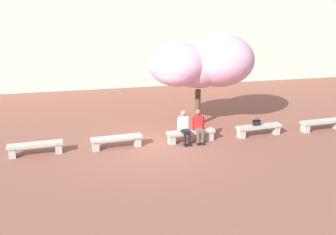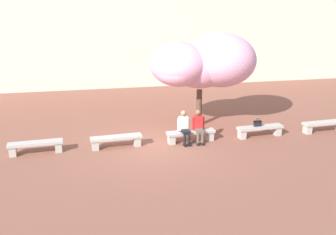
{
  "view_description": "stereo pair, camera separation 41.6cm",
  "coord_description": "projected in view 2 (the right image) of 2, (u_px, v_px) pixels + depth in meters",
  "views": [
    {
      "loc": [
        -2.9,
        -13.99,
        5.4
      ],
      "look_at": [
        0.59,
        0.2,
        1.0
      ],
      "focal_mm": 42.0,
      "sensor_mm": 36.0,
      "label": 1
    },
    {
      "loc": [
        -2.49,
        -14.08,
        5.4
      ],
      "look_at": [
        0.59,
        0.2,
        1.0
      ],
      "focal_mm": 42.0,
      "sensor_mm": 36.0,
      "label": 2
    }
  ],
  "objects": [
    {
      "name": "stone_bench_east_end",
      "position": [
        260.0,
        129.0,
        16.04
      ],
      "size": [
        1.95,
        0.53,
        0.45
      ],
      "color": "#ADA89E",
      "rests_on": "ground"
    },
    {
      "name": "person_seated_right",
      "position": [
        199.0,
        125.0,
        15.35
      ],
      "size": [
        0.51,
        0.69,
        1.29
      ],
      "color": "black",
      "rests_on": "ground"
    },
    {
      "name": "building_facade",
      "position": [
        120.0,
        18.0,
        25.66
      ],
      "size": [
        33.12,
        4.0,
        8.49
      ],
      "primitive_type": "cube",
      "color": "beige",
      "rests_on": "ground"
    },
    {
      "name": "stone_bench_far_east",
      "position": [
        324.0,
        125.0,
        16.63
      ],
      "size": [
        1.95,
        0.53,
        0.45
      ],
      "color": "#ADA89E",
      "rests_on": "ground"
    },
    {
      "name": "stone_bench_near_west",
      "position": [
        36.0,
        146.0,
        14.27
      ],
      "size": [
        1.95,
        0.53,
        0.45
      ],
      "color": "#ADA89E",
      "rests_on": "ground"
    },
    {
      "name": "person_seated_left",
      "position": [
        184.0,
        126.0,
        15.23
      ],
      "size": [
        0.51,
        0.71,
        1.29
      ],
      "color": "black",
      "rests_on": "ground"
    },
    {
      "name": "stone_bench_center",
      "position": [
        116.0,
        140.0,
        14.86
      ],
      "size": [
        1.95,
        0.53,
        0.45
      ],
      "color": "#ADA89E",
      "rests_on": "ground"
    },
    {
      "name": "cherry_tree_main",
      "position": [
        205.0,
        62.0,
        16.86
      ],
      "size": [
        4.66,
        3.31,
        4.04
      ],
      "color": "#513828",
      "rests_on": "ground"
    },
    {
      "name": "handbag",
      "position": [
        258.0,
        123.0,
        15.96
      ],
      "size": [
        0.3,
        0.15,
        0.34
      ],
      "color": "black",
      "rests_on": "stone_bench_east_end"
    },
    {
      "name": "stone_bench_near_east",
      "position": [
        191.0,
        134.0,
        15.45
      ],
      "size": [
        1.95,
        0.53,
        0.45
      ],
      "color": "#ADA89E",
      "rests_on": "ground"
    },
    {
      "name": "ground_plane",
      "position": [
        154.0,
        144.0,
        15.24
      ],
      "size": [
        100.0,
        100.0,
        0.0
      ],
      "primitive_type": "plane",
      "color": "brown"
    }
  ]
}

